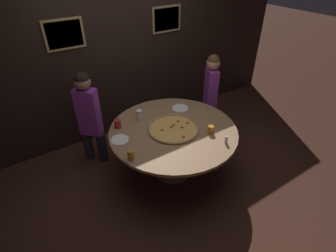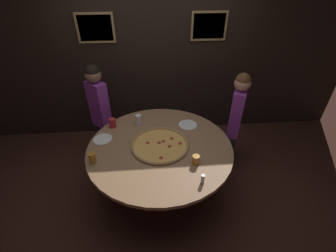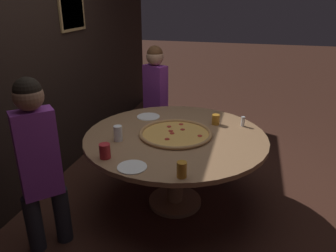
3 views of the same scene
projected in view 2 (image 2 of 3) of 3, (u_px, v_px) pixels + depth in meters
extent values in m
plane|color=#422319|center=(161.00, 188.00, 3.02)|extent=(24.00, 24.00, 0.00)
cube|color=black|center=(154.00, 58.00, 3.45)|extent=(6.40, 0.06, 2.60)
cube|color=#9E7F4C|center=(95.00, 28.00, 3.11)|extent=(0.52, 0.02, 0.40)
cube|color=#936B5B|center=(95.00, 28.00, 3.10)|extent=(0.46, 0.01, 0.34)
cube|color=#9E7F4C|center=(209.00, 26.00, 3.22)|extent=(0.52, 0.02, 0.40)
cube|color=#B2A893|center=(209.00, 26.00, 3.21)|extent=(0.46, 0.01, 0.34)
cylinder|color=#936B47|center=(160.00, 147.00, 2.61)|extent=(1.67, 1.67, 0.04)
cylinder|color=#936B47|center=(161.00, 169.00, 2.82)|extent=(0.16, 0.16, 0.70)
cylinder|color=#936B47|center=(161.00, 187.00, 3.01)|extent=(0.52, 0.52, 0.04)
cylinder|color=#E5A84C|center=(160.00, 145.00, 2.59)|extent=(0.63, 0.63, 0.01)
torus|color=#B27F4C|center=(160.00, 144.00, 2.59)|extent=(0.67, 0.67, 0.03)
cylinder|color=#A8281E|center=(161.00, 158.00, 2.40)|extent=(0.04, 0.04, 0.00)
cylinder|color=#A8281E|center=(159.00, 143.00, 2.61)|extent=(0.04, 0.04, 0.00)
cylinder|color=#A8281E|center=(180.00, 143.00, 2.60)|extent=(0.04, 0.04, 0.00)
cylinder|color=#A8281E|center=(169.00, 146.00, 2.56)|extent=(0.04, 0.04, 0.00)
cylinder|color=#A8281E|center=(163.00, 141.00, 2.64)|extent=(0.04, 0.04, 0.00)
cylinder|color=#A8281E|center=(172.00, 139.00, 2.68)|extent=(0.04, 0.04, 0.00)
cylinder|color=#A8281E|center=(147.00, 143.00, 2.61)|extent=(0.04, 0.04, 0.00)
cylinder|color=#BC7A23|center=(196.00, 160.00, 2.33)|extent=(0.08, 0.08, 0.10)
cylinder|color=white|center=(139.00, 120.00, 2.91)|extent=(0.08, 0.08, 0.14)
cylinder|color=#BC7A23|center=(92.00, 158.00, 2.34)|extent=(0.07, 0.07, 0.12)
cylinder|color=#B22328|center=(112.00, 123.00, 2.87)|extent=(0.09, 0.09, 0.12)
cylinder|color=white|center=(188.00, 125.00, 2.94)|extent=(0.24, 0.24, 0.01)
cylinder|color=white|center=(103.00, 139.00, 2.69)|extent=(0.22, 0.22, 0.01)
cylinder|color=silver|center=(203.00, 179.00, 2.12)|extent=(0.04, 0.04, 0.08)
cylinder|color=#B7B7BC|center=(203.00, 176.00, 2.09)|extent=(0.04, 0.04, 0.01)
cylinder|color=#232328|center=(110.00, 140.00, 3.47)|extent=(0.18, 0.18, 0.49)
cylinder|color=#232328|center=(101.00, 135.00, 3.58)|extent=(0.18, 0.18, 0.49)
cube|color=purple|center=(99.00, 105.00, 3.19)|extent=(0.32, 0.32, 0.69)
sphere|color=#8C664C|center=(93.00, 75.00, 2.93)|extent=(0.21, 0.21, 0.21)
sphere|color=black|center=(92.00, 72.00, 2.91)|extent=(0.20, 0.20, 0.20)
cylinder|color=#232328|center=(231.00, 141.00, 3.46)|extent=(0.17, 0.17, 0.48)
cylinder|color=#232328|center=(229.00, 150.00, 3.29)|extent=(0.17, 0.17, 0.48)
cube|color=purple|center=(237.00, 113.00, 3.05)|extent=(0.26, 0.32, 0.67)
sphere|color=tan|center=(243.00, 83.00, 2.80)|extent=(0.21, 0.21, 0.21)
sphere|color=brown|center=(243.00, 81.00, 2.78)|extent=(0.19, 0.19, 0.19)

